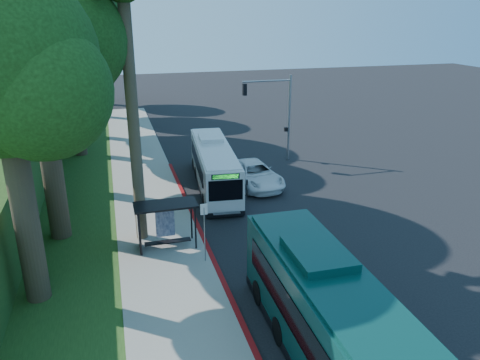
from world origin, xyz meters
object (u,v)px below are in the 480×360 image
object	(u,v)px
bus_shelter	(161,217)
teal_bus	(341,332)
pickup	(254,174)
white_bus	(214,165)

from	to	relation	value
bus_shelter	teal_bus	xyz separation A→B (m)	(4.57, -10.99, 0.10)
teal_bus	pickup	distance (m)	18.94
bus_shelter	teal_bus	bearing A→B (deg)	-67.40
teal_bus	pickup	world-z (taller)	teal_bus
white_bus	pickup	bearing A→B (deg)	-4.83
white_bus	pickup	size ratio (longest dim) A/B	1.88
white_bus	teal_bus	world-z (taller)	teal_bus
bus_shelter	pickup	distance (m)	10.77
bus_shelter	white_bus	xyz separation A→B (m)	(4.67, 8.21, -0.21)
teal_bus	white_bus	bearing A→B (deg)	90.50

